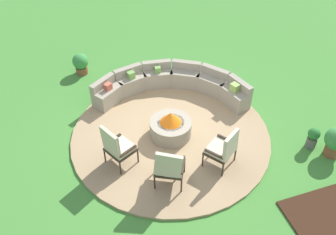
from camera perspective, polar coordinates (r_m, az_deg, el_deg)
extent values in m
plane|color=#478C38|center=(9.58, 0.39, -2.77)|extent=(24.00, 24.00, 0.00)
cylinder|color=tan|center=(9.56, 0.39, -2.64)|extent=(4.91, 4.91, 0.06)
cube|color=#382114|center=(8.60, 22.97, -14.23)|extent=(1.53, 1.59, 0.04)
cylinder|color=#9E937F|center=(9.40, 0.39, -1.60)|extent=(1.02, 1.02, 0.41)
cylinder|color=black|center=(9.28, 0.40, -0.80)|extent=(0.66, 0.66, 0.06)
cone|color=orange|center=(9.17, 0.40, -0.02)|extent=(0.53, 0.53, 0.28)
cube|color=#9E937F|center=(10.43, 9.86, 3.00)|extent=(0.65, 0.90, 0.48)
cube|color=#9E937F|center=(10.30, 10.68, 4.82)|extent=(0.37, 0.82, 0.23)
cube|color=#9E937F|center=(10.78, 6.52, 4.85)|extent=(0.85, 0.92, 0.48)
cube|color=#9E937F|center=(10.68, 7.04, 6.76)|extent=(0.62, 0.74, 0.23)
cube|color=#9E937F|center=(10.97, 2.59, 5.83)|extent=(0.93, 0.80, 0.48)
cube|color=#9E937F|center=(10.89, 2.78, 7.78)|extent=(0.78, 0.55, 0.23)
cube|color=#9E937F|center=(10.97, -1.56, 5.87)|extent=(0.87, 0.57, 0.48)
cube|color=#9E937F|center=(10.89, -1.71, 7.83)|extent=(0.82, 0.28, 0.23)
cube|color=#9E937F|center=(10.79, -5.52, 4.98)|extent=(0.89, 0.62, 0.48)
cube|color=#9E937F|center=(10.70, -6.00, 6.90)|extent=(0.83, 0.34, 0.23)
cube|color=#9E937F|center=(10.44, -8.91, 3.20)|extent=(0.92, 0.83, 0.48)
cube|color=#9E937F|center=(10.32, -9.70, 5.03)|extent=(0.76, 0.59, 0.23)
cube|color=#93B756|center=(10.19, 9.87, 4.42)|extent=(0.24, 0.26, 0.21)
cube|color=#70A34C|center=(10.56, -5.51, 6.30)|extent=(0.22, 0.20, 0.19)
cube|color=#70A34C|center=(10.75, -1.55, 7.11)|extent=(0.18, 0.15, 0.16)
cube|color=#BC5B47|center=(10.21, -8.89, 4.56)|extent=(0.24, 0.23, 0.18)
cylinder|color=#2D2319|center=(9.10, -6.79, -3.95)|extent=(0.04, 0.04, 0.38)
cylinder|color=#2D2319|center=(8.80, -4.48, -5.72)|extent=(0.04, 0.04, 0.38)
cylinder|color=#2D2319|center=(8.89, -9.35, -5.64)|extent=(0.04, 0.04, 0.38)
cylinder|color=#2D2319|center=(8.59, -7.07, -7.53)|extent=(0.04, 0.04, 0.38)
cube|color=#2D2319|center=(8.68, -7.04, -4.72)|extent=(0.76, 0.77, 0.05)
cube|color=beige|center=(8.63, -7.08, -4.40)|extent=(0.70, 0.71, 0.09)
cube|color=beige|center=(8.32, -8.50, -3.74)|extent=(0.35, 0.56, 0.74)
cube|color=#2D2319|center=(8.74, -8.22, -3.24)|extent=(0.44, 0.26, 0.04)
cube|color=#2D2319|center=(8.44, -5.97, -4.98)|extent=(0.44, 0.26, 0.04)
cylinder|color=#2D2319|center=(8.63, -1.34, -6.80)|extent=(0.04, 0.04, 0.38)
cylinder|color=#2D2319|center=(8.58, 2.46, -7.22)|extent=(0.04, 0.04, 0.38)
cylinder|color=#2D2319|center=(8.27, -1.99, -9.64)|extent=(0.04, 0.04, 0.38)
cylinder|color=#2D2319|center=(8.22, 1.99, -10.11)|extent=(0.04, 0.04, 0.38)
cube|color=#2D2319|center=(8.25, 0.28, -7.45)|extent=(0.81, 0.81, 0.05)
cube|color=beige|center=(8.20, 0.29, -7.13)|extent=(0.75, 0.74, 0.09)
cube|color=beige|center=(7.82, 0.02, -7.15)|extent=(0.57, 0.38, 0.71)
cube|color=#2D2319|center=(8.18, -1.62, -6.61)|extent=(0.28, 0.47, 0.04)
cube|color=#2D2319|center=(8.13, 2.21, -7.04)|extent=(0.28, 0.47, 0.04)
cylinder|color=#2D2319|center=(8.72, 5.17, -6.31)|extent=(0.04, 0.04, 0.38)
cylinder|color=#2D2319|center=(9.08, 7.09, -4.07)|extent=(0.04, 0.04, 0.38)
cylinder|color=#2D2319|center=(8.58, 8.11, -7.74)|extent=(0.04, 0.04, 0.38)
cylinder|color=#2D2319|center=(8.94, 9.94, -5.39)|extent=(0.04, 0.04, 0.38)
cube|color=#2D2319|center=(8.67, 7.71, -4.89)|extent=(0.82, 0.81, 0.05)
cube|color=beige|center=(8.62, 7.75, -4.57)|extent=(0.76, 0.74, 0.09)
cube|color=beige|center=(8.38, 9.29, -4.08)|extent=(0.53, 0.46, 0.62)
cube|color=#2D2319|center=(8.40, 6.85, -5.39)|extent=(0.31, 0.41, 0.04)
cube|color=#2D2319|center=(8.75, 8.69, -3.19)|extent=(0.31, 0.41, 0.04)
cylinder|color=#605B56|center=(9.85, 20.47, -3.44)|extent=(0.25, 0.25, 0.29)
sphere|color=#2D7A33|center=(9.66, 20.86, -2.25)|extent=(0.29, 0.29, 0.29)
cylinder|color=brown|center=(11.92, -12.66, 6.91)|extent=(0.35, 0.35, 0.23)
sphere|color=#3D8E42|center=(11.76, -12.87, 8.14)|extent=(0.47, 0.47, 0.47)
cylinder|color=brown|center=(9.83, 23.17, -4.40)|extent=(0.36, 0.36, 0.31)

